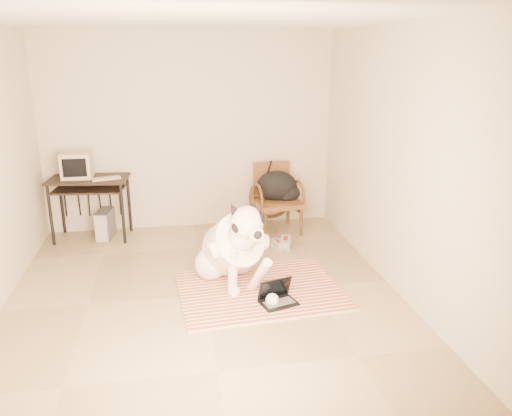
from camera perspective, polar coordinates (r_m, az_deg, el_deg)
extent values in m
plane|color=#9D8760|center=(5.30, -5.86, -9.85)|extent=(4.50, 4.50, 0.00)
plane|color=silver|center=(4.72, -6.94, 20.71)|extent=(4.50, 4.50, 0.00)
plane|color=beige|center=(7.04, -7.59, 8.54)|extent=(4.50, 0.00, 4.50)
plane|color=beige|center=(2.69, -3.16, -6.04)|extent=(4.50, 0.00, 4.50)
plane|color=beige|center=(5.34, 15.69, 5.21)|extent=(0.00, 4.50, 4.50)
cube|color=red|center=(4.90, 2.02, -12.04)|extent=(1.70, 0.38, 0.02)
cube|color=#36783B|center=(5.12, 1.20, -10.67)|extent=(1.70, 0.38, 0.02)
cube|color=#6A3975|center=(5.34, 0.47, -9.41)|extent=(1.70, 0.38, 0.02)
cube|color=gold|center=(5.56, -0.21, -8.25)|extent=(1.70, 0.38, 0.02)
cube|color=beige|center=(5.79, -0.83, -7.18)|extent=(1.70, 0.38, 0.02)
sphere|color=white|center=(5.57, -5.18, -6.36)|extent=(0.36, 0.36, 0.36)
sphere|color=white|center=(5.70, -1.92, -5.76)|extent=(0.36, 0.36, 0.36)
ellipsoid|color=white|center=(5.61, -3.48, -5.84)|extent=(0.44, 0.40, 0.36)
ellipsoid|color=white|center=(5.33, -2.62, -4.25)|extent=(0.66, 0.92, 0.78)
cylinder|color=white|center=(5.34, -2.68, -4.20)|extent=(0.71, 0.82, 0.71)
sphere|color=white|center=(5.07, -1.59, -3.30)|extent=(0.30, 0.30, 0.30)
sphere|color=white|center=(4.91, -1.04, -1.68)|extent=(0.33, 0.33, 0.33)
ellipsoid|color=black|center=(4.92, -0.51, -1.35)|extent=(0.26, 0.29, 0.24)
cylinder|color=white|center=(4.80, -0.30, -2.75)|extent=(0.18, 0.21, 0.14)
sphere|color=black|center=(4.72, 0.20, -3.11)|extent=(0.08, 0.08, 0.08)
cone|color=black|center=(4.89, -2.56, -0.17)|extent=(0.18, 0.18, 0.21)
cone|color=black|center=(4.97, -0.28, 0.16)|extent=(0.17, 0.20, 0.21)
torus|color=white|center=(5.03, -1.49, -2.76)|extent=(0.32, 0.23, 0.26)
cylinder|color=white|center=(5.16, -2.66, -7.30)|extent=(0.14, 0.17, 0.50)
cylinder|color=white|center=(5.14, 0.38, -7.73)|extent=(0.22, 0.46, 0.51)
sphere|color=white|center=(5.22, -2.50, -9.51)|extent=(0.13, 0.13, 0.13)
sphere|color=white|center=(5.04, 1.87, -10.44)|extent=(0.13, 0.13, 0.13)
cone|color=black|center=(5.93, -4.84, -6.13)|extent=(0.36, 0.46, 0.13)
cube|color=black|center=(5.06, 2.61, -10.79)|extent=(0.41, 0.34, 0.02)
cube|color=#4E4E51|center=(5.05, 2.67, -10.73)|extent=(0.33, 0.22, 0.00)
cube|color=black|center=(5.07, 2.15, -9.16)|extent=(0.36, 0.18, 0.23)
cube|color=black|center=(5.06, 2.19, -9.17)|extent=(0.32, 0.15, 0.20)
cube|color=black|center=(6.92, -18.62, 3.16)|extent=(1.06, 0.67, 0.03)
cube|color=black|center=(6.90, -18.58, 2.01)|extent=(0.94, 0.54, 0.02)
cylinder|color=black|center=(6.95, -22.41, -0.81)|extent=(0.04, 0.04, 0.81)
cylinder|color=black|center=(7.37, -21.30, 0.33)|extent=(0.04, 0.04, 0.81)
cylinder|color=black|center=(6.71, -14.98, -0.69)|extent=(0.04, 0.04, 0.81)
cylinder|color=black|center=(7.15, -14.28, 0.48)|extent=(0.04, 0.04, 0.81)
cube|color=#B4AB8D|center=(6.95, -19.78, 4.66)|extent=(0.38, 0.36, 0.34)
cube|color=black|center=(6.78, -20.04, 4.33)|extent=(0.30, 0.02, 0.24)
cube|color=#B4AB8D|center=(6.76, -16.76, 3.25)|extent=(0.38, 0.24, 0.02)
cube|color=#4E4E51|center=(7.05, -16.83, -1.78)|extent=(0.24, 0.43, 0.38)
cube|color=#A8A8AD|center=(6.86, -17.29, -2.34)|extent=(0.16, 0.04, 0.37)
cube|color=brown|center=(6.93, 2.48, 0.60)|extent=(0.69, 0.67, 0.06)
cylinder|color=#3C2610|center=(6.92, 2.48, 0.93)|extent=(0.58, 0.58, 0.04)
cube|color=brown|center=(7.10, 1.77, 3.44)|extent=(0.53, 0.11, 0.47)
cylinder|color=#3C2610|center=(6.69, 1.11, -2.03)|extent=(0.05, 0.05, 0.38)
cylinder|color=#3C2610|center=(7.15, -0.16, -0.72)|extent=(0.05, 0.05, 0.38)
cylinder|color=#3C2610|center=(6.86, 5.18, -1.61)|extent=(0.05, 0.05, 0.38)
cylinder|color=#3C2610|center=(7.31, 3.69, -0.36)|extent=(0.05, 0.05, 0.38)
ellipsoid|color=black|center=(6.91, 2.40, 2.50)|extent=(0.57, 0.47, 0.42)
ellipsoid|color=black|center=(6.89, 3.62, 1.70)|extent=(0.36, 0.29, 0.24)
cube|color=silver|center=(6.45, 2.58, -4.51)|extent=(0.15, 0.28, 0.03)
cube|color=gray|center=(6.43, 2.58, -4.21)|extent=(0.15, 0.27, 0.08)
cube|color=#A61618|center=(6.42, 2.59, -3.91)|extent=(0.07, 0.14, 0.02)
cube|color=silver|center=(6.49, 3.37, -4.34)|extent=(0.22, 0.35, 0.03)
cube|color=gray|center=(6.48, 3.38, -3.97)|extent=(0.21, 0.34, 0.10)
cube|color=#A61618|center=(6.46, 3.38, -3.61)|extent=(0.10, 0.17, 0.02)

